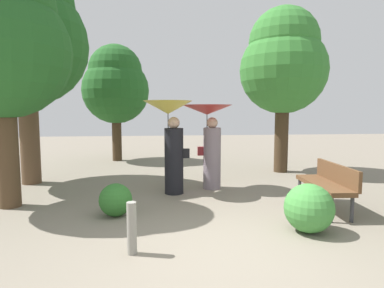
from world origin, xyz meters
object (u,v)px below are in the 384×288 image
(tree_near_left, at_px, (24,32))
(path_marker_post, at_px, (132,228))
(person_right, at_px, (209,131))
(tree_far_back, at_px, (1,38))
(tree_mid_left, at_px, (116,85))
(person_left, at_px, (171,131))
(park_bench, at_px, (328,182))
(tree_near_right, at_px, (283,62))

(tree_near_left, height_order, path_marker_post, tree_near_left)
(person_right, xyz_separation_m, tree_far_back, (-3.92, -1.02, 1.73))
(person_right, relative_size, tree_mid_left, 0.46)
(path_marker_post, bearing_deg, person_left, 77.96)
(path_marker_post, bearing_deg, park_bench, 23.24)
(tree_near_left, relative_size, path_marker_post, 8.25)
(tree_near_left, height_order, tree_near_right, tree_near_left)
(tree_mid_left, height_order, path_marker_post, tree_mid_left)
(person_right, bearing_deg, tree_near_left, 84.09)
(person_left, relative_size, tree_near_left, 0.37)
(person_right, height_order, tree_mid_left, tree_mid_left)
(tree_near_right, height_order, tree_far_back, tree_near_right)
(park_bench, distance_m, path_marker_post, 3.67)
(person_right, height_order, park_bench, person_right)
(tree_near_right, distance_m, tree_mid_left, 5.78)
(person_left, bearing_deg, park_bench, -111.26)
(person_left, bearing_deg, tree_far_back, 109.62)
(person_left, relative_size, tree_far_back, 0.44)
(person_right, bearing_deg, tree_mid_left, 37.00)
(park_bench, relative_size, tree_near_left, 0.28)
(person_left, height_order, tree_near_left, tree_near_left)
(tree_near_left, bearing_deg, tree_mid_left, 65.02)
(tree_near_left, height_order, tree_far_back, tree_near_left)
(tree_near_right, bearing_deg, tree_near_left, -173.24)
(tree_near_right, bearing_deg, person_left, -146.98)
(person_left, height_order, tree_far_back, tree_far_back)
(person_right, height_order, path_marker_post, person_right)
(tree_far_back, bearing_deg, tree_mid_left, 76.85)
(person_right, bearing_deg, path_marker_post, 162.67)
(park_bench, xyz_separation_m, tree_near_left, (-6.13, 2.87, 3.14))
(park_bench, height_order, tree_near_right, tree_near_right)
(tree_near_left, distance_m, path_marker_post, 6.10)
(person_right, distance_m, path_marker_post, 3.77)
(tree_near_right, bearing_deg, park_bench, -99.15)
(person_left, xyz_separation_m, tree_near_left, (-3.38, 1.37, 2.29))
(person_right, height_order, tree_near_right, tree_near_right)
(tree_far_back, relative_size, path_marker_post, 6.89)
(person_right, distance_m, park_bench, 2.75)
(person_left, relative_size, tree_near_right, 0.42)
(person_right, bearing_deg, park_bench, -127.77)
(person_left, xyz_separation_m, tree_mid_left, (-1.72, 4.95, 1.37))
(park_bench, relative_size, tree_near_right, 0.32)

